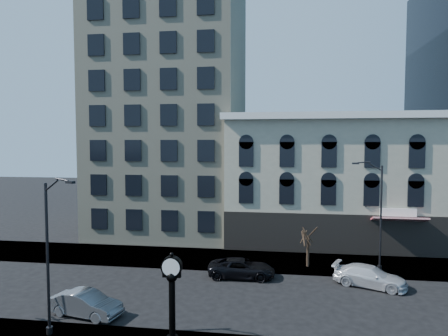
# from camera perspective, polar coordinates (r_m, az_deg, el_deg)

# --- Properties ---
(ground) EXTENTS (160.00, 160.00, 0.00)m
(ground) POSITION_cam_1_polar(r_m,az_deg,el_deg) (27.17, -5.66, -17.61)
(ground) COLOR black
(ground) RESTS_ON ground
(sidewalk_far) EXTENTS (160.00, 6.00, 0.12)m
(sidewalk_far) POSITION_cam_1_polar(r_m,az_deg,el_deg) (34.56, -2.39, -12.80)
(sidewalk_far) COLOR gray
(sidewalk_far) RESTS_ON ground
(cream_tower) EXTENTS (15.90, 15.40, 42.50)m
(cream_tower) POSITION_cam_1_polar(r_m,az_deg,el_deg) (46.13, -7.62, 15.47)
(cream_tower) COLOR #BBB497
(cream_tower) RESTS_ON ground
(victorian_row) EXTENTS (22.60, 11.19, 12.50)m
(victorian_row) POSITION_cam_1_polar(r_m,az_deg,el_deg) (41.06, 16.42, -1.87)
(victorian_row) COLOR #B3AC93
(victorian_row) RESTS_ON ground
(street_clock) EXTENTS (1.05, 1.05, 4.63)m
(street_clock) POSITION_cam_1_polar(r_m,az_deg,el_deg) (19.88, -7.43, -18.93)
(street_clock) COLOR black
(street_clock) RESTS_ON sidewalk_near
(street_lamp_near) EXTENTS (1.99, 1.02, 8.17)m
(street_lamp_near) POSITION_cam_1_polar(r_m,az_deg,el_deg) (21.44, -23.14, -6.19)
(street_lamp_near) COLOR black
(street_lamp_near) RESTS_ON sidewalk_near
(street_lamp_far) EXTENTS (2.19, 0.48, 8.46)m
(street_lamp_far) POSITION_cam_1_polar(r_m,az_deg,el_deg) (32.25, 20.50, -2.52)
(street_lamp_far) COLOR black
(street_lamp_far) RESTS_ON sidewalk_far
(bare_tree_far) EXTENTS (2.25, 2.25, 3.87)m
(bare_tree_far) POSITION_cam_1_polar(r_m,az_deg,el_deg) (32.24, 11.93, -8.63)
(bare_tree_far) COLOR #302318
(bare_tree_far) RESTS_ON sidewalk_far
(car_near_b) EXTENTS (4.45, 2.33, 1.39)m
(car_near_b) POSITION_cam_1_polar(r_m,az_deg,el_deg) (25.18, -19.12, -17.85)
(car_near_b) COLOR #595B60
(car_near_b) RESTS_ON ground
(car_far_a) EXTENTS (4.93, 2.36, 1.35)m
(car_far_a) POSITION_cam_1_polar(r_m,az_deg,el_deg) (30.05, 2.55, -14.11)
(car_far_a) COLOR black
(car_far_a) RESTS_ON ground
(car_far_b) EXTENTS (5.22, 3.62, 1.40)m
(car_far_b) POSITION_cam_1_polar(r_m,az_deg,el_deg) (29.98, 20.10, -14.33)
(car_far_b) COLOR silver
(car_far_b) RESTS_ON ground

